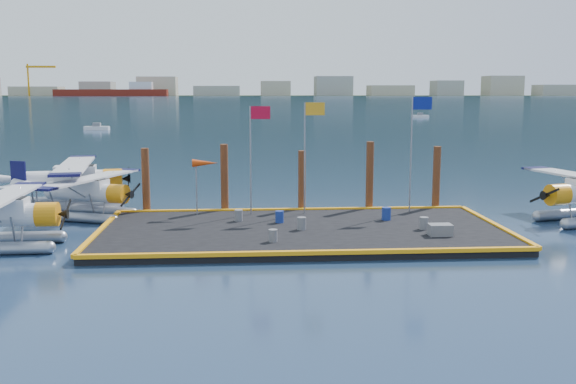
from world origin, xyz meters
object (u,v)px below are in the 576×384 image
object	(u,v)px
seaplane_b	(84,195)
windsock	(205,164)
drum_0	(239,215)
drum_2	(424,223)
drum_5	(280,217)
piling_1	(225,180)
seaplane_c	(68,183)
drum_4	(386,214)
flagpole_blue	(415,137)
piling_0	(146,183)
flagpole_yellow	(308,140)
piling_3	(370,178)
crate	(440,230)
drum_3	(273,236)
piling_2	(302,183)
flagpole_red	(254,143)
drum_1	(302,223)
piling_4	(436,180)

from	to	relation	value
seaplane_b	windsock	bearing A→B (deg)	99.58
drum_0	drum_2	distance (m)	9.61
drum_5	piling_1	size ratio (longest dim) A/B	0.15
seaplane_c	seaplane_b	bearing A→B (deg)	21.60
drum_4	flagpole_blue	size ratio (longest dim) A/B	0.10
piling_0	flagpole_yellow	bearing A→B (deg)	-9.86
drum_5	piling_3	size ratio (longest dim) A/B	0.14
drum_2	piling_3	bearing A→B (deg)	104.18
drum_0	windsock	xyz separation A→B (m)	(-1.85, 1.86, 2.53)
windsock	piling_0	world-z (taller)	piling_0
flagpole_blue	piling_0	size ratio (longest dim) A/B	1.62
drum_0	flagpole_yellow	distance (m)	5.75
windsock	piling_0	distance (m)	4.02
flagpole_yellow	flagpole_blue	xyz separation A→B (m)	(5.99, -0.00, 0.17)
crate	piling_3	size ratio (longest dim) A/B	0.25
drum_4	piling_0	size ratio (longest dim) A/B	0.17
drum_3	windsock	xyz separation A→B (m)	(-3.44, 6.68, 2.54)
crate	piling_1	xyz separation A→B (m)	(-10.44, 7.54, 1.43)
drum_5	flagpole_blue	world-z (taller)	flagpole_blue
flagpole_blue	piling_2	distance (m)	6.98
flagpole_red	piling_3	xyz separation A→B (m)	(6.79, 1.60, -2.25)
drum_0	flagpole_red	bearing A→B (deg)	64.50
crate	drum_1	bearing A→B (deg)	165.12
drum_5	flagpole_yellow	world-z (taller)	flagpole_yellow
drum_4	crate	distance (m)	4.21
drum_4	windsock	bearing A→B (deg)	167.79
drum_2	windsock	bearing A→B (deg)	157.73
drum_3	piling_2	bearing A→B (deg)	75.90
piling_1	windsock	bearing A→B (deg)	-122.66
drum_2	drum_5	size ratio (longest dim) A/B	1.00
flagpole_red	piling_4	size ratio (longest dim) A/B	1.50
seaplane_b	piling_4	world-z (taller)	piling_4
seaplane_b	drum_4	bearing A→B (deg)	99.49
windsock	piling_1	world-z (taller)	piling_1
drum_3	piling_1	size ratio (longest dim) A/B	0.14
drum_1	flagpole_yellow	world-z (taller)	flagpole_yellow
drum_5	piling_0	xyz separation A→B (m)	(-7.46, 4.00, 1.29)
seaplane_b	drum_2	distance (m)	19.02
drum_1	piling_2	size ratio (longest dim) A/B	0.17
flagpole_blue	piling_3	size ratio (longest dim) A/B	1.51
drum_0	piling_2	xyz separation A→B (m)	(3.68, 3.46, 1.20)
flagpole_blue	piling_1	xyz separation A→B (m)	(-10.70, 1.60, -2.59)
drum_2	piling_1	size ratio (longest dim) A/B	0.15
drum_3	flagpole_blue	xyz separation A→B (m)	(8.28, 6.68, 4.00)
crate	piling_2	size ratio (longest dim) A/B	0.29
piling_3	flagpole_blue	bearing A→B (deg)	-36.07
drum_1	flagpole_yellow	xyz separation A→B (m)	(0.75, 4.21, 3.80)
drum_4	flagpole_red	xyz separation A→B (m)	(-6.99, 2.10, 3.66)
windsock	drum_1	bearing A→B (deg)	-40.21
drum_2	crate	xyz separation A→B (m)	(0.39, -1.40, -0.04)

